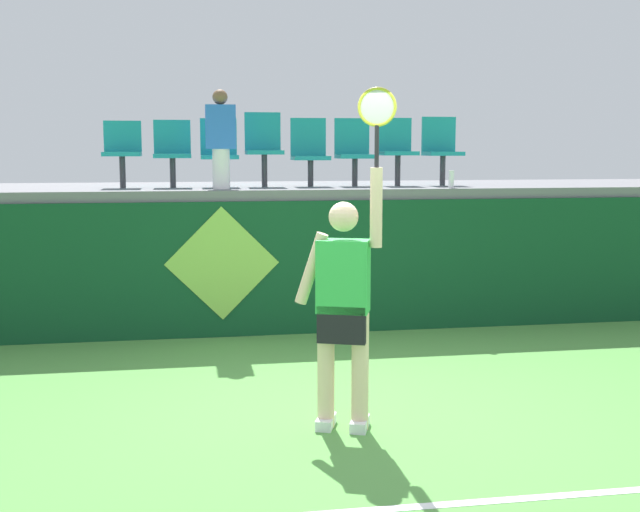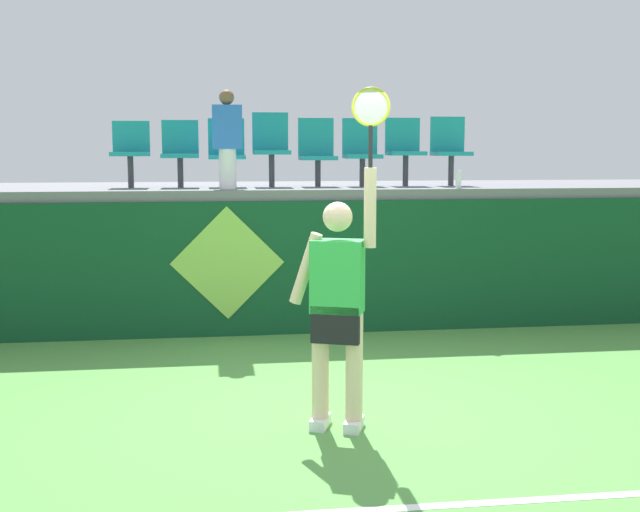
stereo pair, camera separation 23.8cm
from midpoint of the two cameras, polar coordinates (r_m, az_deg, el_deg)
ground_plane at (r=6.53m, az=2.76°, el=-11.17°), size 40.00×40.00×0.00m
court_back_wall at (r=9.20m, az=-0.56°, el=-0.78°), size 11.72×0.20×1.52m
spectator_platform at (r=10.29m, az=-1.39°, el=4.70°), size 11.72×2.46×0.12m
court_baseline_stripe at (r=4.98m, az=6.51°, el=-17.35°), size 10.55×0.08×0.01m
tennis_player at (r=5.98m, az=2.43°, el=-3.28°), size 0.72×0.38×2.54m
tennis_ball at (r=6.54m, az=3.42°, el=-10.85°), size 0.07×0.07×0.07m
water_bottle at (r=9.61m, az=10.48°, el=5.35°), size 0.07×0.07×0.21m
stadium_chair_0 at (r=9.90m, az=-12.59°, el=7.38°), size 0.44×0.42×0.79m
stadium_chair_1 at (r=9.87m, az=-9.19°, el=7.42°), size 0.44×0.42×0.80m
stadium_chair_2 at (r=9.88m, az=-5.94°, el=7.48°), size 0.44×0.42×0.83m
stadium_chair_3 at (r=9.91m, az=-2.80°, el=7.84°), size 0.44×0.42×0.90m
stadium_chair_4 at (r=9.98m, az=0.47°, el=7.50°), size 0.44×0.42×0.84m
stadium_chair_5 at (r=10.07m, az=3.62°, el=7.55°), size 0.44×0.42×0.84m
stadium_chair_6 at (r=10.19m, az=6.66°, el=7.63°), size 0.44×0.42×0.85m
stadium_chair_7 at (r=10.35m, az=9.82°, el=7.59°), size 0.44×0.42×0.86m
spectator_0 at (r=9.41m, az=-5.86°, el=8.33°), size 0.34×0.20×1.13m
wall_signage_mount at (r=9.17m, az=-5.75°, el=-5.67°), size 1.27×0.01×1.47m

